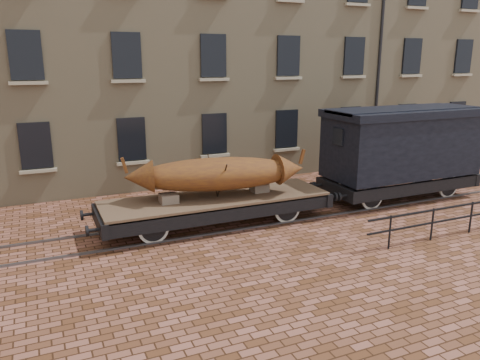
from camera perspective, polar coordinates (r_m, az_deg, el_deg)
name	(u,v)px	position (r m, az deg, el deg)	size (l,w,h in m)	color
ground	(240,222)	(15.68, -0.03, -5.11)	(90.00, 90.00, 0.00)	#512D18
warehouse_cream	(215,24)	(25.21, -3.09, 18.47)	(40.00, 10.19, 14.00)	tan
rail_track	(240,221)	(15.67, -0.03, -5.01)	(30.00, 1.52, 0.06)	#59595E
flatcar_wagon	(216,203)	(15.14, -2.94, -2.77)	(8.25, 2.24, 1.24)	brown
iron_boat	(217,174)	(14.90, -2.80, 0.77)	(5.87, 2.52, 1.44)	brown
goods_van	(402,143)	(18.78, 19.16, 4.32)	(6.78, 2.47, 3.51)	black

